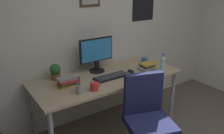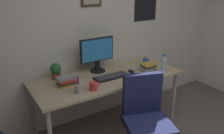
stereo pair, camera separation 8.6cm
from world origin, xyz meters
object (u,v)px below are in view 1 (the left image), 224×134
Objects in this scene: keyboard at (111,77)px; water_bottle at (163,65)px; computer_mouse at (131,71)px; monitor at (96,53)px; coffee_mug_near at (144,61)px; pen_cup at (80,89)px; office_chair at (147,115)px; potted_plant at (55,71)px; book_stack_right at (147,67)px; book_stack_left at (68,81)px; coffee_mug_far at (94,86)px.

water_bottle is at bearing -21.48° from keyboard.
water_bottle is (0.32, -0.24, 0.09)m from computer_mouse.
monitor is 0.84m from water_bottle.
computer_mouse is 0.99× the size of coffee_mug_near.
pen_cup reaches higher than coffee_mug_near.
pen_cup reaches higher than office_chair.
water_bottle is 2.28× the size of coffee_mug_near.
water_bottle is 1.29× the size of potted_plant.
pen_cup is at bearing -173.87° from book_stack_right.
coffee_mug_near reaches higher than keyboard.
water_bottle is at bearing -37.24° from computer_mouse.
office_chair is 4.75× the size of pen_cup.
book_stack_right reaches higher than coffee_mug_near.
keyboard is at bearing 94.09° from office_chair.
monitor is at bearing 141.05° from water_bottle.
computer_mouse reaches higher than keyboard.
book_stack_left is 1.16× the size of book_stack_right.
coffee_mug_near is at bearing 50.71° from office_chair.
keyboard is 3.46× the size of coffee_mug_far.
book_stack_right is at bearing -12.73° from computer_mouse.
monitor is at bearing 139.50° from computer_mouse.
pen_cup is at bearing -165.17° from coffee_mug_near.
coffee_mug_far is at bearing -7.08° from pen_cup.
monitor is at bearing 96.70° from keyboard.
computer_mouse is 0.38m from coffee_mug_near.
coffee_mug_far is at bearing -151.59° from keyboard.
coffee_mug_near is 1.05m from coffee_mug_far.
potted_plant is at bearing 150.77° from keyboard.
monitor is at bearing 149.03° from book_stack_right.
office_chair is at bearing -50.30° from book_stack_left.
potted_plant is (-0.54, 0.04, -0.13)m from monitor.
coffee_mug_far is at bearing -171.40° from book_stack_right.
potted_plant is 0.24m from book_stack_left.
office_chair is at bearing -85.91° from keyboard.
pen_cup reaches higher than coffee_mug_far.
computer_mouse is 0.23m from book_stack_right.
keyboard is at bearing 17.98° from pen_cup.
monitor is 0.68m from book_stack_right.
book_stack_left is at bearing 164.00° from water_bottle.
potted_plant is at bearing 97.70° from pen_cup.
keyboard is 0.30m from computer_mouse.
potted_plant is 0.49m from pen_cup.
monitor reaches higher than book_stack_right.
pen_cup is (-0.47, -0.45, -0.19)m from monitor.
office_chair is 1.16m from potted_plant.
keyboard is at bearing 179.55° from computer_mouse.
water_bottle is 1.13m from pen_cup.
book_stack_right is at bearing -18.78° from potted_plant.
office_chair is at bearing -85.08° from monitor.
pen_cup is at bearing 176.02° from water_bottle.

